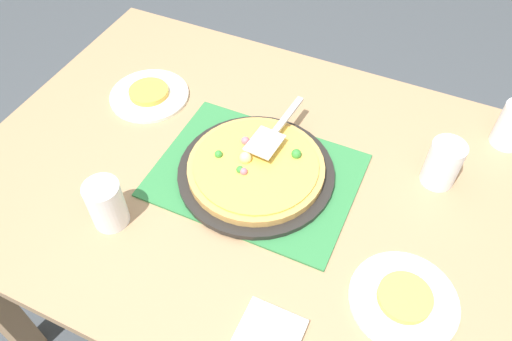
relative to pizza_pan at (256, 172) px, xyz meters
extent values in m
plane|color=#3D4247|center=(0.00, 0.00, -0.76)|extent=(8.00, 8.00, 0.00)
cube|color=#9E7A56|center=(0.00, 0.00, -0.03)|extent=(1.40, 1.00, 0.03)
cube|color=#9E7A56|center=(-0.64, -0.44, -0.40)|extent=(0.07, 0.07, 0.72)
cube|color=#9E7A56|center=(0.64, -0.44, -0.40)|extent=(0.07, 0.07, 0.72)
cube|color=#2D753D|center=(0.00, 0.00, -0.01)|extent=(0.48, 0.36, 0.01)
cylinder|color=black|center=(0.00, 0.00, 0.00)|extent=(0.38, 0.38, 0.01)
cylinder|color=tan|center=(0.00, 0.00, 0.02)|extent=(0.33, 0.33, 0.02)
cylinder|color=#EAB747|center=(0.00, 0.00, 0.03)|extent=(0.30, 0.30, 0.01)
sphere|color=#338433|center=(-0.08, -0.06, 0.04)|extent=(0.02, 0.02, 0.02)
sphere|color=#338433|center=(0.02, 0.04, 0.04)|extent=(0.02, 0.02, 0.02)
sphere|color=#338433|center=(0.09, 0.01, 0.04)|extent=(0.02, 0.02, 0.02)
sphere|color=#B76675|center=(0.01, 0.04, 0.04)|extent=(0.02, 0.02, 0.02)
sphere|color=#338433|center=(0.00, -0.05, 0.04)|extent=(0.02, 0.02, 0.02)
sphere|color=#B76675|center=(0.05, -0.05, 0.04)|extent=(0.02, 0.02, 0.02)
sphere|color=#E5CC7F|center=(0.00, -0.09, 0.04)|extent=(0.02, 0.02, 0.02)
sphere|color=#E5CC7F|center=(0.03, 0.00, 0.04)|extent=(0.03, 0.03, 0.03)
cylinder|color=white|center=(0.39, -0.14, -0.01)|extent=(0.22, 0.22, 0.01)
cylinder|color=white|center=(-0.41, 0.17, -0.01)|extent=(0.22, 0.22, 0.01)
cylinder|color=gold|center=(0.39, -0.14, 0.01)|extent=(0.11, 0.11, 0.02)
cylinder|color=#EAB747|center=(-0.41, 0.17, 0.01)|extent=(0.11, 0.11, 0.02)
cylinder|color=white|center=(0.24, 0.26, 0.05)|extent=(0.08, 0.08, 0.12)
cylinder|color=white|center=(-0.40, -0.17, 0.05)|extent=(0.08, 0.08, 0.12)
cube|color=silver|center=(0.00, -0.05, 0.06)|extent=(0.08, 0.10, 0.00)
cube|color=#B2B2B7|center=(-0.01, -0.16, 0.06)|extent=(0.03, 0.14, 0.01)
cube|color=white|center=(-0.19, 0.36, -0.01)|extent=(0.12, 0.12, 0.02)
camera|label=1|loc=(-0.32, 0.70, 0.92)|focal=34.92mm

